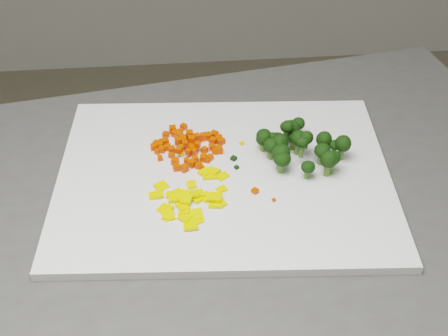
{
  "coord_description": "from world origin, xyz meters",
  "views": [
    {
      "loc": [
        -0.43,
        -0.67,
        1.51
      ],
      "look_at": [
        -0.37,
        0.06,
        0.92
      ],
      "focal_mm": 50.0,
      "sensor_mm": 36.0,
      "label": 1
    }
  ],
  "objects": [
    {
      "name": "broccoli_floret_23",
      "position": [
        -0.28,
        0.09,
        0.93
      ],
      "size": [
        0.04,
        0.04,
        0.03
      ],
      "primitive_type": null,
      "color": "black",
      "rests_on": "broccoli_pile"
    },
    {
      "name": "carrot_cube_35",
      "position": [
        -0.45,
        0.12,
        0.92
      ],
      "size": [
        0.01,
        0.01,
        0.01
      ],
      "primitive_type": "cube",
      "rotation": [
        0.0,
        0.0,
        1.58
      ],
      "color": "#F13102",
      "rests_on": "carrot_pile"
    },
    {
      "name": "carrot_cube_20",
      "position": [
        -0.43,
        0.16,
        0.92
      ],
      "size": [
        0.01,
        0.01,
        0.01
      ],
      "primitive_type": "cube",
      "rotation": [
        0.0,
        0.0,
        0.4
      ],
      "color": "#F13102",
      "rests_on": "carrot_pile"
    },
    {
      "name": "pepper_chunk_5",
      "position": [
        -0.45,
        -0.03,
        0.92
      ],
      "size": [
        0.02,
        0.02,
        0.01
      ],
      "primitive_type": "cube",
      "rotation": [
        0.07,
        -0.07,
        1.36
      ],
      "color": "yellow",
      "rests_on": "pepper_pile"
    },
    {
      "name": "pepper_chunk_15",
      "position": [
        -0.41,
        0.01,
        0.92
      ],
      "size": [
        0.02,
        0.02,
        0.01
      ],
      "primitive_type": "cube",
      "rotation": [
        -0.06,
        0.14,
        0.15
      ],
      "color": "yellow",
      "rests_on": "pepper_pile"
    },
    {
      "name": "carrot_cube_33",
      "position": [
        -0.46,
        0.12,
        0.92
      ],
      "size": [
        0.01,
        0.01,
        0.01
      ],
      "primitive_type": "cube",
      "rotation": [
        0.0,
        0.0,
        1.36
      ],
      "color": "#F13102",
      "rests_on": "carrot_pile"
    },
    {
      "name": "carrot_cube_52",
      "position": [
        -0.44,
        0.11,
        0.92
      ],
      "size": [
        0.01,
        0.01,
        0.01
      ],
      "primitive_type": "cube",
      "rotation": [
        0.0,
        0.0,
        0.27
      ],
      "color": "#F13102",
      "rests_on": "carrot_pile"
    },
    {
      "name": "carrot_cube_62",
      "position": [
        -0.4,
        0.07,
        0.92
      ],
      "size": [
        0.01,
        0.01,
        0.01
      ],
      "primitive_type": "cube",
      "rotation": [
        0.0,
        0.0,
        0.35
      ],
      "color": "#F13102",
      "rests_on": "carrot_pile"
    },
    {
      "name": "pepper_chunk_8",
      "position": [
        -0.45,
        0.01,
        0.92
      ],
      "size": [
        0.02,
        0.01,
        0.01
      ],
      "primitive_type": "cube",
      "rotation": [
        -0.11,
        0.02,
        0.04
      ],
      "color": "yellow",
      "rests_on": "pepper_pile"
    },
    {
      "name": "carrot_cube_36",
      "position": [
        -0.43,
        0.13,
        0.93
      ],
      "size": [
        0.01,
        0.01,
        0.01
      ],
      "primitive_type": "cube",
      "rotation": [
        0.0,
        0.0,
        0.76
      ],
      "color": "#F13102",
      "rests_on": "carrot_pile"
    },
    {
      "name": "pepper_chunk_2",
      "position": [
        -0.46,
        0.03,
        0.92
      ],
      "size": [
        0.03,
        0.02,
        0.01
      ],
      "primitive_type": "cube",
      "rotation": [
        0.15,
        0.05,
        0.6
      ],
      "color": "yellow",
      "rests_on": "pepper_pile"
    },
    {
      "name": "broccoli_floret_22",
      "position": [
        -0.19,
        0.08,
        0.93
      ],
      "size": [
        0.03,
        0.03,
        0.03
      ],
      "primitive_type": null,
      "color": "black",
      "rests_on": "broccoli_pile"
    },
    {
      "name": "stray_bit_1",
      "position": [
        -0.35,
        0.06,
        0.92
      ],
      "size": [
        0.01,
        0.01,
        0.0
      ],
      "primitive_type": "cube",
      "rotation": [
        0.0,
        0.0,
        0.53
      ],
      "color": "black",
      "rests_on": "cutting_board"
    },
    {
      "name": "stray_bit_4",
      "position": [
        -0.3,
        0.12,
        0.92
      ],
      "size": [
        0.01,
        0.01,
        0.0
      ],
      "primitive_type": "cube",
      "rotation": [
        0.0,
        0.0,
        0.28
      ],
      "color": "yellow",
      "rests_on": "cutting_board"
    },
    {
      "name": "carrot_pile",
      "position": [
        -0.42,
        0.12,
        0.93
      ],
      "size": [
        0.11,
        0.11,
        0.03
      ],
      "primitive_type": null,
      "color": "#F13102",
      "rests_on": "cutting_board"
    },
    {
      "name": "carrot_cube_31",
      "position": [
        -0.47,
        0.13,
        0.92
      ],
      "size": [
        0.01,
        0.01,
        0.01
      ],
      "primitive_type": "cube",
      "rotation": [
        0.0,
        0.0,
        2.54
      ],
      "color": "#F13102",
      "rests_on": "carrot_pile"
    },
    {
      "name": "carrot_cube_16",
      "position": [
        -0.43,
        0.15,
        0.92
      ],
      "size": [
        0.01,
        0.01,
        0.01
      ],
      "primitive_type": "cube",
      "rotation": [
        0.0,
        0.0,
        0.51
      ],
      "color": "#F13102",
      "rests_on": "carrot_pile"
    },
    {
      "name": "pepper_chunk_24",
      "position": [
        -0.39,
        0.06,
        0.92
      ],
      "size": [
        0.03,
        0.03,
        0.01
      ],
      "primitive_type": "cube",
      "rotation": [
        0.03,
        0.1,
        2.29
      ],
      "color": "yellow",
      "rests_on": "pepper_pile"
    },
    {
      "name": "carrot_cube_59",
      "position": [
        -0.37,
        0.13,
        0.92
      ],
      "size": [
        0.01,
        0.01,
        0.01
      ],
      "primitive_type": "cube",
      "rotation": [
        0.0,
        0.0,
        0.84
      ],
      "color": "#F13102",
      "rests_on": "carrot_pile"
    },
    {
      "name": "broccoli_floret_0",
      "position": [
        -0.24,
        0.08,
        0.94
      ],
      "size": [
        0.03,
        0.03,
        0.03
      ],
      "primitive_type": null,
      "color": "black",
      "rests_on": "broccoli_pile"
    },
    {
      "name": "carrot_cube_22",
      "position": [
        -0.41,
        0.14,
        0.93
      ],
      "size": [
        0.01,
        0.01,
        0.01
      ],
      "primitive_type": "cube",
      "rotation": [
        0.0,
        0.0,
        0.01
      ],
      "color": "#F13102",
      "rests_on": "carrot_pile"
    },
    {
      "name": "carrot_cube_0",
      "position": [
        -0.37,
        0.11,
        0.92
      ],
      "size": [
        0.01,
        0.01,
        0.01
      ],
      "primitive_type": "cube",
      "rotation": [
        0.0,
        0.0,
        1.6
      ],
      "color": "#F13102",
      "rests_on": "carrot_pile"
    },
    {
      "name": "carrot_cube_2",
      "position": [
        -0.44,
        0.07,
        0.92
      ],
      "size": [
        0.01,
        0.01,
        0.01
      ],
      "primitive_type": "cube",
      "rotation": [
        0.0,
        0.0,
        1.82
      ],
      "color": "#F13102",
      "rests_on": "carrot_pile"
    },
    {
      "name": "broccoli_floret_24",
      "position": [
        -0.28,
        0.06,
        0.93
      ],
      "size": [
        0.03,
        0.03,
        0.04
      ],
      "primitive_type": null,
      "color": "black",
      "rests_on": "broccoli_pile"
    },
    {
      "name": "stray_bit_7",
      "position": [
        -0.32,
        0.01,
        0.92
      ],
      "size": [
        0.01,
        0.01,
        0.01
      ],
      "primitive_type": "cube",
      "rotation": [
        0.0,
        0.0,
        2.24
      ],
      "color": "#F13102",
      "rests_on": "cutting_board"
    },
    {
      "name": "carrot_cube_25",
      "position": [
        -0.39,
        0.09,
        0.92
      ],
      "size": [
        0.01,
        0.01,
        0.01
      ],
      "primitive_type": "cube",
      "rotation": [
        0.0,
        0.0,
        1.75
      ],
      "color": "#F13102",
      "rests_on": "carrot_pile"
    },
    {
      "name": "broccoli_floret_25",
      "position": [
        -0.2,
        0.04,
        0.93
      ],
      "size": [
        0.03,
        0.03,
        0.04
      ],
      "primitive_type": null,
      "color": "black",
      "rests_on": "broccoli_pile"
    },
    {
      "name": "carrot_cube_57",
      "position": [
        -0.37,
        0.1,
        0.92
      ],
      "size": [
        0.01,
        0.01,
        0.01
      ],
      "primitive_type": "cube",
      "rotation": [
        0.0,
        0.0,
        1.12
      ],
      "color": "#F13102",
      "rests_on": "carrot_pile"
    },
    {
      "name": "carrot_cube_58",
      "position": [
        -0.39,
        0.14,
        0.92
      ],
      "size": [
        0.01,
        0.01,
        0.01
      ],
      "primitive_type": "cube",
      "rotation": [
        0.0,
        0.0,
        0.18
      ],
      "color": "#F13102",
      "rests_on": "carrot_pile"
    },
    {
      "name": "pepper_chunk_0",
      "position": [
        -0.42,
        -0.01,
        0.92
      ],
      "size": [
        0.02,
        0.02,
        0.01
      ],
      "primitive_type": "cube",
      "rotation": [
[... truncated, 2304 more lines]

